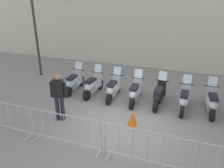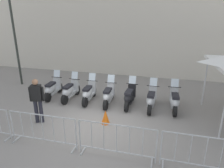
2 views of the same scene
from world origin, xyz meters
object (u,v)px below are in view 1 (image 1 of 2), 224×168
at_px(barrier_segment_0, 1,116).
at_px(barrier_segment_1, 65,131).
at_px(motorcycle_0, 74,82).
at_px(motorcycle_2, 113,89).
at_px(motorcycle_3, 135,92).
at_px(barrier_segment_2, 147,149).
at_px(motorcycle_6, 212,102).
at_px(officer_near_row_end, 59,94).
at_px(motorcycle_4, 159,95).
at_px(motorcycle_1, 93,85).
at_px(traffic_cone, 132,118).
at_px(street_lamp, 33,10).
at_px(motorcycle_5, 184,99).

height_order(barrier_segment_0, barrier_segment_1, same).
distance_m(motorcycle_0, motorcycle_2, 1.90).
relative_size(motorcycle_3, barrier_segment_2, 0.76).
relative_size(motorcycle_6, officer_near_row_end, 1.00).
bearing_deg(motorcycle_4, motorcycle_1, 176.21).
bearing_deg(barrier_segment_2, traffic_cone, 111.80).
distance_m(motorcycle_0, traffic_cone, 3.66).
distance_m(motorcycle_1, officer_near_row_end, 2.32).
xyz_separation_m(motorcycle_2, barrier_segment_1, (-0.44, -3.42, 0.07)).
relative_size(motorcycle_1, barrier_segment_0, 0.76).
bearing_deg(motorcycle_1, traffic_cone, -41.22).
xyz_separation_m(motorcycle_0, barrier_segment_0, (-0.89, -3.48, 0.07)).
bearing_deg(officer_near_row_end, motorcycle_0, 103.91).
height_order(motorcycle_3, officer_near_row_end, officer_near_row_end).
bearing_deg(motorcycle_0, street_lamp, 151.01).
bearing_deg(officer_near_row_end, barrier_segment_1, -55.89).
xyz_separation_m(barrier_segment_2, traffic_cone, (-0.72, 1.79, -0.25)).
relative_size(barrier_segment_1, officer_near_row_end, 1.30).
height_order(motorcycle_3, barrier_segment_1, motorcycle_3).
distance_m(motorcycle_5, officer_near_row_end, 4.61).
bearing_deg(motorcycle_1, officer_near_row_end, -99.06).
xyz_separation_m(street_lamp, traffic_cone, (5.77, -3.48, -3.09)).
distance_m(motorcycle_1, motorcycle_5, 3.80).
bearing_deg(motorcycle_5, motorcycle_1, 175.39).
xyz_separation_m(motorcycle_3, traffic_cone, (0.23, -1.67, -0.18)).
bearing_deg(motorcycle_2, barrier_segment_0, -130.38).
distance_m(barrier_segment_0, barrier_segment_1, 2.35).
distance_m(motorcycle_1, barrier_segment_2, 4.64).
xyz_separation_m(motorcycle_0, traffic_cone, (3.07, -1.98, -0.18)).
xyz_separation_m(motorcycle_0, motorcycle_4, (3.78, -0.30, 0.00)).
xyz_separation_m(motorcycle_1, motorcycle_6, (4.75, -0.26, 0.00)).
relative_size(motorcycle_0, barrier_segment_0, 0.76).
bearing_deg(officer_near_row_end, motorcycle_1, 80.94).
distance_m(motorcycle_3, traffic_cone, 1.70).
height_order(motorcycle_4, barrier_segment_0, motorcycle_4).
xyz_separation_m(motorcycle_5, motorcycle_6, (0.96, 0.04, 0.00)).
bearing_deg(motorcycle_4, motorcycle_2, 177.02).
relative_size(street_lamp, officer_near_row_end, 3.20).
bearing_deg(street_lamp, motorcycle_5, -14.46).
relative_size(motorcycle_1, motorcycle_6, 1.00).
height_order(motorcycle_2, traffic_cone, motorcycle_2).
relative_size(motorcycle_2, street_lamp, 0.31).
height_order(barrier_segment_1, barrier_segment_2, same).
bearing_deg(motorcycle_2, motorcycle_1, 174.62).
bearing_deg(officer_near_row_end, motorcycle_6, 21.07).
height_order(motorcycle_2, barrier_segment_1, motorcycle_2).
distance_m(motorcycle_2, street_lamp, 5.69).
distance_m(motorcycle_4, motorcycle_5, 0.95).
xyz_separation_m(motorcycle_0, motorcycle_6, (5.69, -0.38, 0.00)).
bearing_deg(motorcycle_1, motorcycle_0, 173.00).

